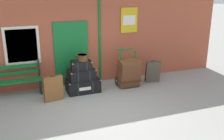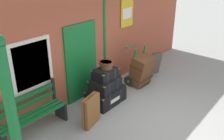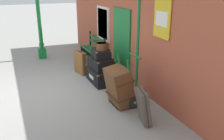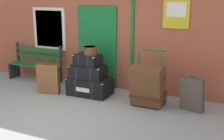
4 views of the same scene
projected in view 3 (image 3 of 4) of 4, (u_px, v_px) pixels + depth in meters
name	position (u px, v px, depth m)	size (l,w,h in m)	color
ground_plane	(43.00, 93.00, 6.66)	(60.00, 60.00, 0.00)	gray
brick_facade	(131.00, 27.00, 7.11)	(10.40, 0.35, 3.20)	#AD5138
lamp_post	(40.00, 31.00, 9.37)	(0.28, 0.28, 2.82)	#146B2D
platform_bench	(93.00, 50.00, 9.13)	(1.60, 0.43, 1.01)	#146B2D
steamer_trunk_base	(102.00, 75.00, 7.31)	(1.02, 0.66, 0.43)	black
steamer_trunk_middle	(101.00, 63.00, 7.22)	(0.85, 0.61, 0.33)	black
steamer_trunk_top	(101.00, 54.00, 7.12)	(0.63, 0.48, 0.27)	black
round_hatbox	(102.00, 46.00, 6.99)	(0.36, 0.33, 0.19)	brown
porters_trolley	(126.00, 93.00, 6.00)	(0.71, 0.58, 1.20)	black
large_brown_trunk	(119.00, 86.00, 5.87)	(0.70, 0.59, 0.94)	brown
suitcase_cream	(143.00, 106.00, 5.14)	(0.53, 0.37, 0.77)	#51473D
suitcase_umber	(80.00, 63.00, 7.96)	(0.57, 0.27, 0.77)	brown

